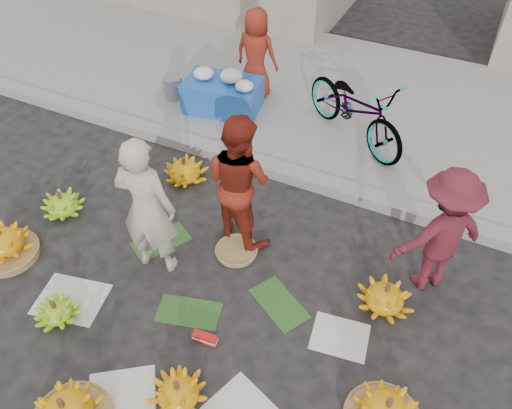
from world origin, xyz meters
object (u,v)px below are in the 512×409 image
at_px(bicycle, 356,108).
at_px(vendor_cream, 147,208).
at_px(flower_table, 223,93).
at_px(banana_bunch_0, 5,244).

bearing_deg(bicycle, vendor_cream, -169.98).
bearing_deg(vendor_cream, bicycle, -121.71).
bearing_deg(flower_table, vendor_cream, -84.80).
bearing_deg(bicycle, flower_table, 125.91).
height_order(flower_table, bicycle, bicycle).
xyz_separation_m(banana_bunch_0, vendor_cream, (1.57, 0.65, 0.66)).
relative_size(banana_bunch_0, flower_table, 0.62).
bearing_deg(banana_bunch_0, flower_table, 76.75).
height_order(banana_bunch_0, bicycle, bicycle).
bearing_deg(banana_bunch_0, vendor_cream, 22.41).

